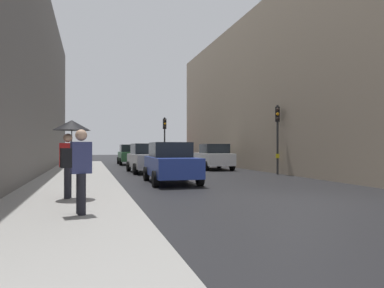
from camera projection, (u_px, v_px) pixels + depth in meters
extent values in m
plane|color=black|center=(297.00, 200.00, 10.04)|extent=(120.00, 120.00, 0.00)
cube|color=gray|center=(74.00, 183.00, 13.94)|extent=(3.41, 40.00, 0.16)
cube|color=gray|center=(322.00, 94.00, 25.37)|extent=(12.00, 31.19, 10.90)
cylinder|color=#2D2D2D|center=(165.00, 142.00, 27.93)|extent=(0.12, 0.12, 3.96)
cube|color=black|center=(165.00, 124.00, 27.94)|extent=(0.24, 0.30, 0.84)
cube|color=yellow|center=(165.00, 153.00, 27.92)|extent=(0.20, 0.16, 0.24)
sphere|color=#2D231E|center=(165.00, 120.00, 27.76)|extent=(0.18, 0.18, 0.18)
sphere|color=orange|center=(165.00, 124.00, 27.76)|extent=(0.18, 0.18, 0.18)
sphere|color=#2D231E|center=(165.00, 127.00, 27.76)|extent=(0.18, 0.18, 0.18)
cylinder|color=#2D2D2D|center=(277.00, 140.00, 19.42)|extent=(0.12, 0.12, 3.93)
cube|color=black|center=(277.00, 114.00, 19.43)|extent=(0.35, 0.38, 0.84)
cube|color=yellow|center=(278.00, 156.00, 19.41)|extent=(0.25, 0.23, 0.24)
sphere|color=#2D231E|center=(278.00, 109.00, 19.25)|extent=(0.18, 0.18, 0.18)
sphere|color=orange|center=(278.00, 114.00, 19.24)|extent=(0.18, 0.18, 0.18)
sphere|color=#2D231E|center=(278.00, 119.00, 19.24)|extent=(0.18, 0.18, 0.18)
cube|color=#BCBCC1|center=(147.00, 161.00, 20.81)|extent=(1.92, 4.25, 0.80)
cube|color=black|center=(146.00, 149.00, 21.05)|extent=(1.66, 2.04, 0.64)
cylinder|color=black|center=(166.00, 168.00, 19.81)|extent=(0.24, 0.65, 0.64)
cylinder|color=black|center=(135.00, 169.00, 19.24)|extent=(0.24, 0.65, 0.64)
cylinder|color=black|center=(156.00, 166.00, 22.37)|extent=(0.24, 0.65, 0.64)
cylinder|color=black|center=(129.00, 166.00, 21.81)|extent=(0.24, 0.65, 0.64)
cube|color=red|center=(167.00, 155.00, 35.91)|extent=(2.09, 4.31, 0.80)
cube|color=black|center=(168.00, 148.00, 35.67)|extent=(1.73, 2.11, 0.64)
cylinder|color=black|center=(157.00, 158.00, 37.02)|extent=(0.26, 0.65, 0.64)
cylinder|color=black|center=(174.00, 158.00, 37.42)|extent=(0.26, 0.65, 0.64)
cylinder|color=black|center=(160.00, 159.00, 34.39)|extent=(0.26, 0.65, 0.64)
cylinder|color=black|center=(178.00, 159.00, 34.79)|extent=(0.26, 0.65, 0.64)
cube|color=navy|center=(171.00, 166.00, 14.82)|extent=(1.92, 4.25, 0.80)
cube|color=black|center=(170.00, 150.00, 15.07)|extent=(1.66, 2.05, 0.64)
cylinder|color=black|center=(200.00, 178.00, 13.75)|extent=(0.24, 0.65, 0.64)
cylinder|color=black|center=(155.00, 179.00, 13.28)|extent=(0.24, 0.65, 0.64)
cylinder|color=black|center=(184.00, 173.00, 16.36)|extent=(0.24, 0.65, 0.64)
cylinder|color=black|center=(146.00, 174.00, 15.89)|extent=(0.24, 0.65, 0.64)
cube|color=silver|center=(213.00, 159.00, 23.91)|extent=(1.98, 4.27, 0.80)
cube|color=black|center=(214.00, 149.00, 23.67)|extent=(1.69, 2.07, 0.64)
cylinder|color=black|center=(196.00, 164.00, 24.99)|extent=(0.25, 0.65, 0.64)
cylinder|color=black|center=(219.00, 164.00, 25.43)|extent=(0.25, 0.65, 0.64)
cylinder|color=black|center=(206.00, 166.00, 22.37)|extent=(0.25, 0.65, 0.64)
cylinder|color=black|center=(232.00, 166.00, 22.82)|extent=(0.25, 0.65, 0.64)
cube|color=#2D6038|center=(130.00, 156.00, 30.33)|extent=(1.84, 4.22, 0.80)
cube|color=black|center=(130.00, 148.00, 30.58)|extent=(1.62, 2.02, 0.64)
cylinder|color=black|center=(142.00, 161.00, 29.28)|extent=(0.23, 0.64, 0.64)
cylinder|color=black|center=(121.00, 162.00, 28.78)|extent=(0.23, 0.64, 0.64)
cylinder|color=black|center=(138.00, 160.00, 31.88)|extent=(0.23, 0.64, 0.64)
cylinder|color=black|center=(118.00, 160.00, 31.38)|extent=(0.23, 0.64, 0.64)
cylinder|color=black|center=(69.00, 182.00, 9.50)|extent=(0.16, 0.16, 0.85)
cylinder|color=black|center=(67.00, 183.00, 9.30)|extent=(0.16, 0.16, 0.85)
cube|color=red|center=(68.00, 155.00, 9.41)|extent=(0.43, 0.31, 0.66)
sphere|color=tan|center=(68.00, 138.00, 9.41)|extent=(0.24, 0.24, 0.24)
cylinder|color=black|center=(72.00, 146.00, 9.43)|extent=(0.02, 0.02, 0.90)
cone|color=black|center=(72.00, 125.00, 9.43)|extent=(1.00, 1.00, 0.28)
cylinder|color=black|center=(80.00, 193.00, 7.25)|extent=(0.16, 0.16, 0.85)
cylinder|color=black|center=(82.00, 194.00, 7.07)|extent=(0.16, 0.16, 0.85)
cube|color=navy|center=(81.00, 158.00, 7.17)|extent=(0.44, 0.33, 0.66)
sphere|color=tan|center=(81.00, 135.00, 7.17)|extent=(0.24, 0.24, 0.24)
cube|color=black|center=(66.00, 158.00, 7.03)|extent=(0.25, 0.31, 0.40)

